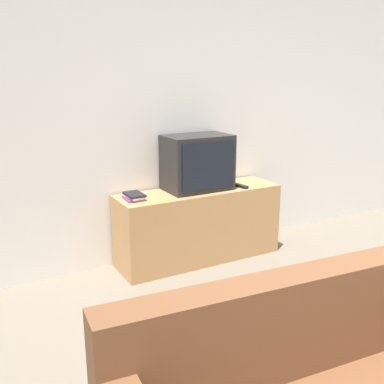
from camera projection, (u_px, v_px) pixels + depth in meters
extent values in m
cube|color=white|center=(167.00, 113.00, 3.91)|extent=(9.00, 0.06, 2.60)
cube|color=tan|center=(199.00, 225.00, 4.02)|extent=(1.49, 0.43, 0.65)
cube|color=black|center=(197.00, 162.00, 3.90)|extent=(0.57, 0.36, 0.48)
cube|color=black|center=(208.00, 166.00, 3.75)|extent=(0.49, 0.01, 0.40)
cube|color=brown|center=(290.00, 323.00, 1.87)|extent=(1.66, 0.30, 0.44)
cube|color=#7A3884|center=(133.00, 198.00, 3.65)|extent=(0.15, 0.20, 0.02)
cube|color=silver|center=(134.00, 196.00, 3.65)|extent=(0.13, 0.22, 0.02)
cube|color=black|center=(134.00, 194.00, 3.64)|extent=(0.13, 0.20, 0.02)
cube|color=black|center=(239.00, 186.00, 4.04)|extent=(0.07, 0.20, 0.02)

